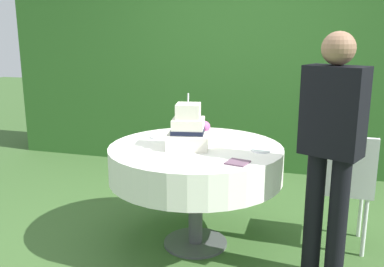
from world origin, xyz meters
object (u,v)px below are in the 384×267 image
(napkin_stack, at_px, (237,162))
(serving_plate_near, at_px, (261,150))
(cake_table, at_px, (196,162))
(wedding_cake, at_px, (189,131))
(garden_chair, at_px, (344,180))
(standing_person, at_px, (331,143))
(serving_plate_far, at_px, (158,137))

(napkin_stack, bearing_deg, serving_plate_near, 71.70)
(cake_table, distance_m, wedding_cake, 0.25)
(serving_plate_near, distance_m, garden_chair, 0.67)
(garden_chair, bearing_deg, serving_plate_near, -157.85)
(serving_plate_near, distance_m, standing_person, 0.52)
(serving_plate_near, height_order, garden_chair, garden_chair)
(serving_plate_near, bearing_deg, serving_plate_far, 169.00)
(garden_chair, bearing_deg, wedding_cake, -165.36)
(serving_plate_near, xyz_separation_m, serving_plate_far, (-0.84, 0.16, 0.00))
(wedding_cake, relative_size, serving_plate_far, 3.15)
(napkin_stack, height_order, standing_person, standing_person)
(cake_table, distance_m, serving_plate_near, 0.49)
(cake_table, height_order, serving_plate_far, serving_plate_far)
(napkin_stack, xyz_separation_m, standing_person, (0.56, 0.11, 0.14))
(napkin_stack, bearing_deg, cake_table, 138.75)
(wedding_cake, height_order, serving_plate_near, wedding_cake)
(cake_table, relative_size, napkin_stack, 9.64)
(wedding_cake, height_order, standing_person, standing_person)
(cake_table, xyz_separation_m, serving_plate_near, (0.48, 0.01, 0.13))
(garden_chair, xyz_separation_m, standing_person, (-0.13, -0.46, 0.39))
(serving_plate_far, xyz_separation_m, standing_person, (1.29, -0.38, 0.14))
(serving_plate_far, relative_size, garden_chair, 0.14)
(wedding_cake, distance_m, serving_plate_near, 0.53)
(wedding_cake, relative_size, garden_chair, 0.44)
(wedding_cake, bearing_deg, napkin_stack, -34.34)
(cake_table, height_order, garden_chair, garden_chair)
(serving_plate_far, distance_m, napkin_stack, 0.88)
(serving_plate_far, height_order, napkin_stack, serving_plate_far)
(serving_plate_near, relative_size, serving_plate_far, 1.13)
(napkin_stack, xyz_separation_m, garden_chair, (0.69, 0.56, -0.24))
(wedding_cake, bearing_deg, serving_plate_far, 146.35)
(serving_plate_far, relative_size, napkin_stack, 0.95)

